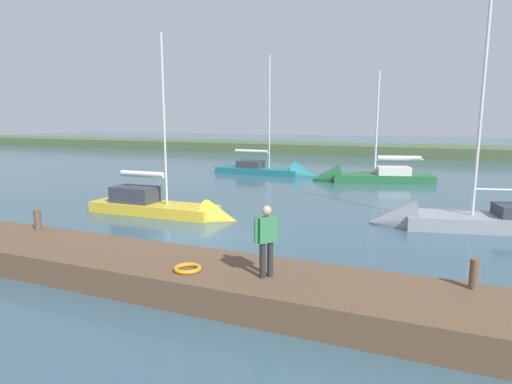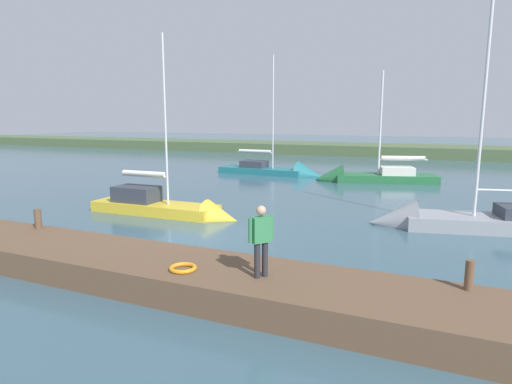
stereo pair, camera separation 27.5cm
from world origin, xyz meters
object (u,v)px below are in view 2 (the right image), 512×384
sailboat_inner_slip (463,225)px  person_on_dock (261,236)px  sailboat_mid_channel (279,173)px  life_ring_buoy (183,268)px  mooring_post_far (469,275)px  sailboat_behind_pier (169,211)px  mooring_post_near (38,219)px  sailboat_far_right (365,179)px

sailboat_inner_slip → person_on_dock: 10.84m
sailboat_mid_channel → sailboat_inner_slip: bearing=-42.3°
sailboat_mid_channel → person_on_dock: size_ratio=6.03×
life_ring_buoy → sailboat_inner_slip: (-6.37, -10.09, -0.61)m
life_ring_buoy → mooring_post_far: bearing=-167.2°
sailboat_behind_pier → sailboat_inner_slip: 12.35m
mooring_post_near → sailboat_behind_pier: bearing=-97.8°
mooring_post_far → sailboat_mid_channel: (12.32, -21.23, -0.94)m
sailboat_far_right → person_on_dock: 21.33m
life_ring_buoy → sailboat_far_right: bearing=-91.6°
sailboat_behind_pier → sailboat_inner_slip: sailboat_inner_slip is taller
sailboat_inner_slip → life_ring_buoy: bearing=45.3°
sailboat_far_right → person_on_dock: (-1.28, 21.24, 1.47)m
mooring_post_near → sailboat_behind_pier: size_ratio=0.08×
mooring_post_near → sailboat_inner_slip: bearing=-146.1°
mooring_post_far → sailboat_inner_slip: 8.73m
mooring_post_far → sailboat_far_right: 20.94m
life_ring_buoy → sailboat_mid_channel: bearing=-74.8°
sailboat_far_right → sailboat_inner_slip: bearing=100.3°
sailboat_inner_slip → person_on_dock: size_ratio=6.09×
sailboat_behind_pier → sailboat_far_right: bearing=64.6°
sailboat_mid_channel → person_on_dock: (-8.02, 22.30, 1.56)m
mooring_post_near → person_on_dock: bearing=172.8°
mooring_post_near → mooring_post_far: (-12.72, 0.00, 0.00)m
mooring_post_near → life_ring_buoy: bearing=167.9°
mooring_post_far → person_on_dock: bearing=14.0°
life_ring_buoy → sailboat_mid_channel: size_ratio=0.07×
life_ring_buoy → sailboat_behind_pier: (5.71, -7.51, -0.62)m
life_ring_buoy → person_on_dock: (-1.88, -0.34, 0.91)m
person_on_dock → sailboat_behind_pier: bearing=-5.7°
life_ring_buoy → sailboat_behind_pier: sailboat_behind_pier is taller
mooring_post_far → sailboat_inner_slip: bearing=-91.3°
sailboat_mid_channel → sailboat_inner_slip: size_ratio=0.99×
mooring_post_far → mooring_post_near: bearing=0.0°
sailboat_far_right → person_on_dock: size_ratio=5.05×
sailboat_inner_slip → person_on_dock: sailboat_inner_slip is taller
sailboat_far_right → sailboat_mid_channel: 6.83m
sailboat_behind_pier → sailboat_inner_slip: bearing=10.8°
sailboat_far_right → sailboat_inner_slip: size_ratio=0.83×
mooring_post_far → sailboat_far_right: (5.57, -20.17, -0.84)m
mooring_post_near → sailboat_far_right: size_ratio=0.08×
life_ring_buoy → sailboat_inner_slip: bearing=-122.3°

